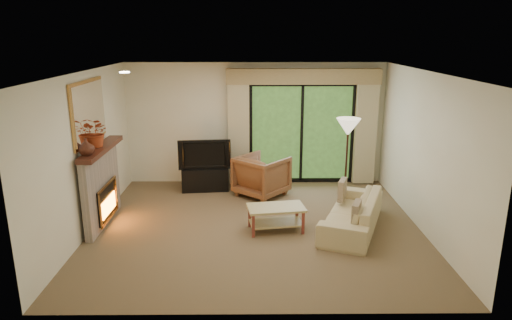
{
  "coord_description": "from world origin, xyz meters",
  "views": [
    {
      "loc": [
        -0.06,
        -7.16,
        3.17
      ],
      "look_at": [
        0.0,
        0.3,
        1.1
      ],
      "focal_mm": 32.0,
      "sensor_mm": 36.0,
      "label": 1
    }
  ],
  "objects_px": {
    "sofa": "(352,212)",
    "coffee_table": "(276,218)",
    "media_console": "(205,179)",
    "armchair": "(262,176)"
  },
  "relations": [
    {
      "from": "armchair",
      "to": "sofa",
      "type": "distance_m",
      "value": 2.22
    },
    {
      "from": "sofa",
      "to": "coffee_table",
      "type": "height_order",
      "value": "sofa"
    },
    {
      "from": "sofa",
      "to": "media_console",
      "type": "bearing_deg",
      "value": -105.45
    },
    {
      "from": "sofa",
      "to": "coffee_table",
      "type": "bearing_deg",
      "value": -65.11
    },
    {
      "from": "sofa",
      "to": "coffee_table",
      "type": "distance_m",
      "value": 1.28
    },
    {
      "from": "armchair",
      "to": "coffee_table",
      "type": "height_order",
      "value": "armchair"
    },
    {
      "from": "coffee_table",
      "to": "media_console",
      "type": "bearing_deg",
      "value": 114.92
    },
    {
      "from": "armchair",
      "to": "sofa",
      "type": "height_order",
      "value": "armchair"
    },
    {
      "from": "media_console",
      "to": "coffee_table",
      "type": "bearing_deg",
      "value": -62.33
    },
    {
      "from": "sofa",
      "to": "coffee_table",
      "type": "xyz_separation_m",
      "value": [
        -1.28,
        -0.07,
        -0.08
      ]
    }
  ]
}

